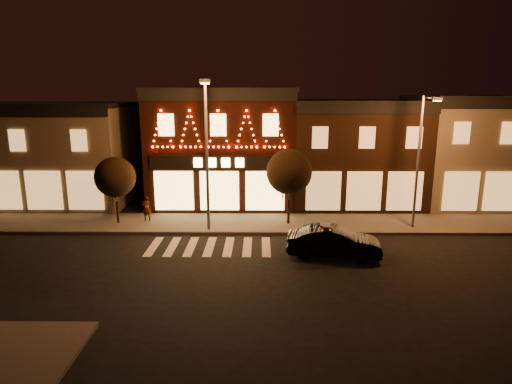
{
  "coord_description": "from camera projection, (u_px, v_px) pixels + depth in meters",
  "views": [
    {
      "loc": [
        2.67,
        -17.68,
        8.01
      ],
      "look_at": [
        2.46,
        4.0,
        3.0
      ],
      "focal_mm": 30.26,
      "sensor_mm": 36.0,
      "label": 1
    }
  ],
  "objects": [
    {
      "name": "tree_right",
      "position": [
        289.0,
        172.0,
        25.82
      ],
      "size": [
        2.75,
        2.75,
        4.6
      ],
      "rotation": [
        0.0,
        0.0,
        0.2
      ],
      "color": "black",
      "rests_on": "sidewalk_far"
    },
    {
      "name": "ground",
      "position": [
        200.0,
        278.0,
        19.05
      ],
      "size": [
        120.0,
        120.0,
        0.0
      ],
      "primitive_type": "plane",
      "color": "black",
      "rests_on": "ground"
    },
    {
      "name": "building_right_a",
      "position": [
        353.0,
        152.0,
        31.75
      ],
      "size": [
        9.2,
        8.28,
        7.5
      ],
      "color": "#341F12",
      "rests_on": "ground"
    },
    {
      "name": "building_left",
      "position": [
        49.0,
        153.0,
        31.98
      ],
      "size": [
        12.2,
        8.28,
        7.3
      ],
      "color": "#6F654F",
      "rests_on": "ground"
    },
    {
      "name": "tree_left",
      "position": [
        115.0,
        177.0,
        26.04
      ],
      "size": [
        2.45,
        2.45,
        4.1
      ],
      "rotation": [
        0.0,
        0.0,
        -0.19
      ],
      "color": "black",
      "rests_on": "sidewalk_far"
    },
    {
      "name": "pedestrian",
      "position": [
        147.0,
        208.0,
        26.93
      ],
      "size": [
        0.6,
        0.42,
        1.59
      ],
      "primitive_type": "imported",
      "rotation": [
        0.0,
        0.0,
        3.08
      ],
      "color": "gray",
      "rests_on": "sidewalk_far"
    },
    {
      "name": "building_right_b",
      "position": [
        475.0,
        150.0,
        31.63
      ],
      "size": [
        9.2,
        8.28,
        7.8
      ],
      "color": "#6F654F",
      "rests_on": "ground"
    },
    {
      "name": "streetlamp_mid",
      "position": [
        207.0,
        144.0,
        24.07
      ],
      "size": [
        0.58,
        1.97,
        8.59
      ],
      "rotation": [
        0.0,
        0.0,
        -0.12
      ],
      "color": "#59595E",
      "rests_on": "sidewalk_far"
    },
    {
      "name": "sidewalk_far",
      "position": [
        249.0,
        223.0,
        26.81
      ],
      "size": [
        44.0,
        4.0,
        0.15
      ],
      "primitive_type": "cube",
      "color": "#47423D",
      "rests_on": "ground"
    },
    {
      "name": "streetlamp_right",
      "position": [
        421.0,
        153.0,
        24.62
      ],
      "size": [
        0.51,
        1.76,
        7.68
      ],
      "rotation": [
        0.0,
        0.0,
        -0.11
      ],
      "color": "#59595E",
      "rests_on": "sidewalk_far"
    },
    {
      "name": "building_pulp",
      "position": [
        224.0,
        146.0,
        31.73
      ],
      "size": [
        10.2,
        8.34,
        8.3
      ],
      "color": "black",
      "rests_on": "ground"
    },
    {
      "name": "dark_sedan",
      "position": [
        334.0,
        242.0,
        21.42
      ],
      "size": [
        4.79,
        2.18,
        1.52
      ],
      "primitive_type": "imported",
      "rotation": [
        0.0,
        0.0,
        1.44
      ],
      "color": "black",
      "rests_on": "ground"
    }
  ]
}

